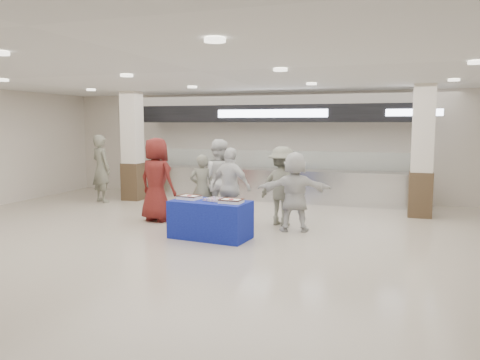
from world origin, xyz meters
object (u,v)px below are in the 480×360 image
(chef_short, at_px, (231,187))
(sheet_cake_right, at_px, (231,201))
(chef_tall, at_px, (218,180))
(civilian_white, at_px, (295,192))
(cupcake_tray, at_px, (213,199))
(soldier_a, at_px, (202,188))
(display_table, at_px, (210,220))
(soldier_bg, at_px, (101,168))
(civilian_maroon, at_px, (157,180))
(soldier_b, at_px, (282,186))
(sheet_cake_left, at_px, (189,197))

(chef_short, bearing_deg, sheet_cake_right, 126.76)
(chef_tall, distance_m, civilian_white, 2.04)
(cupcake_tray, height_order, soldier_a, soldier_a)
(display_table, distance_m, sheet_cake_right, 0.64)
(sheet_cake_right, xyz_separation_m, civilian_white, (0.97, 1.24, 0.05))
(cupcake_tray, distance_m, soldier_bg, 5.56)
(display_table, bearing_deg, soldier_bg, 152.96)
(sheet_cake_right, relative_size, soldier_a, 0.28)
(civilian_maroon, height_order, civilian_white, civilian_maroon)
(chef_tall, relative_size, soldier_bg, 0.98)
(display_table, relative_size, soldier_a, 0.99)
(cupcake_tray, xyz_separation_m, chef_tall, (-0.56, 1.68, 0.17))
(display_table, height_order, soldier_b, soldier_b)
(sheet_cake_right, xyz_separation_m, soldier_b, (0.58, 1.74, 0.09))
(chef_tall, bearing_deg, civilian_white, 153.60)
(sheet_cake_right, bearing_deg, soldier_bg, 148.68)
(display_table, height_order, civilian_white, civilian_white)
(soldier_b, bearing_deg, civilian_maroon, 29.18)
(sheet_cake_right, height_order, soldier_b, soldier_b)
(sheet_cake_right, bearing_deg, cupcake_tray, 163.45)
(civilian_maroon, xyz_separation_m, chef_short, (1.83, 0.00, -0.10))
(soldier_bg, bearing_deg, display_table, 171.36)
(cupcake_tray, distance_m, civilian_white, 1.79)
(soldier_a, distance_m, soldier_b, 1.86)
(cupcake_tray, xyz_separation_m, chef_short, (-0.04, 1.12, 0.09))
(display_table, distance_m, soldier_a, 1.65)
(chef_short, bearing_deg, soldier_b, -137.95)
(civilian_white, bearing_deg, display_table, 23.37)
(soldier_a, bearing_deg, display_table, 96.64)
(sheet_cake_left, height_order, civilian_maroon, civilian_maroon)
(sheet_cake_left, height_order, cupcake_tray, sheet_cake_left)
(display_table, relative_size, sheet_cake_right, 3.57)
(civilian_maroon, bearing_deg, chef_short, -166.61)
(cupcake_tray, relative_size, civilian_white, 0.25)
(display_table, relative_size, civilian_white, 0.92)
(display_table, bearing_deg, sheet_cake_left, 178.15)
(soldier_bg, bearing_deg, sheet_cake_left, 169.04)
(cupcake_tray, xyz_separation_m, civilian_white, (1.39, 1.12, 0.07))
(sheet_cake_right, relative_size, soldier_bg, 0.22)
(sheet_cake_right, relative_size, chef_tall, 0.23)
(sheet_cake_left, bearing_deg, chef_short, 65.23)
(civilian_maroon, relative_size, civilian_white, 1.15)
(cupcake_tray, relative_size, soldier_b, 0.24)
(display_table, bearing_deg, sheet_cake_right, -5.72)
(chef_short, height_order, civilian_white, chef_short)
(display_table, height_order, chef_short, chef_short)
(display_table, distance_m, cupcake_tray, 0.41)
(civilian_maroon, bearing_deg, cupcake_tray, 162.37)
(civilian_maroon, relative_size, soldier_a, 1.25)
(cupcake_tray, distance_m, chef_short, 1.13)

